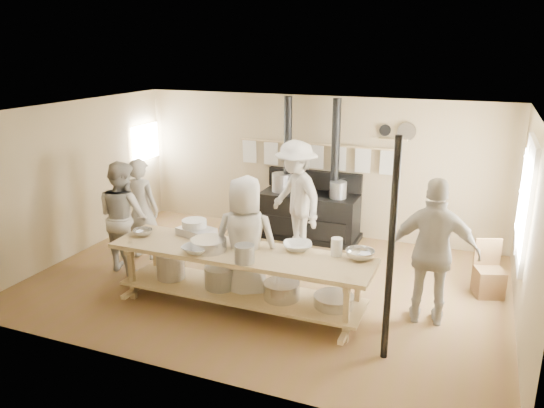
% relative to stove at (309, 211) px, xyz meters
% --- Properties ---
extents(ground, '(7.00, 7.00, 0.00)m').
position_rel_stove_xyz_m(ground, '(0.01, -2.12, -0.52)').
color(ground, brown).
rests_on(ground, ground).
extents(room_shell, '(7.00, 7.00, 7.00)m').
position_rel_stove_xyz_m(room_shell, '(0.01, -2.12, 1.10)').
color(room_shell, tan).
rests_on(room_shell, ground).
extents(window_right, '(0.09, 1.50, 1.65)m').
position_rel_stove_xyz_m(window_right, '(3.48, -1.52, 0.98)').
color(window_right, beige).
rests_on(window_right, ground).
extents(left_opening, '(0.00, 0.90, 0.90)m').
position_rel_stove_xyz_m(left_opening, '(-3.44, -0.12, 1.08)').
color(left_opening, white).
rests_on(left_opening, ground).
extents(stove, '(1.90, 0.75, 2.60)m').
position_rel_stove_xyz_m(stove, '(0.00, 0.00, 0.00)').
color(stove, black).
rests_on(stove, ground).
extents(towel_rail, '(3.00, 0.04, 0.47)m').
position_rel_stove_xyz_m(towel_rail, '(0.01, 0.28, 1.04)').
color(towel_rail, tan).
rests_on(towel_rail, ground).
extents(back_wall_shelf, '(0.63, 0.14, 0.32)m').
position_rel_stove_xyz_m(back_wall_shelf, '(1.47, 0.32, 1.48)').
color(back_wall_shelf, tan).
rests_on(back_wall_shelf, ground).
extents(prep_table, '(3.60, 0.90, 0.85)m').
position_rel_stove_xyz_m(prep_table, '(-0.00, -3.02, -0.00)').
color(prep_table, tan).
rests_on(prep_table, ground).
extents(support_post, '(0.08, 0.08, 2.60)m').
position_rel_stove_xyz_m(support_post, '(2.06, -3.47, 0.78)').
color(support_post, black).
rests_on(support_post, ground).
extents(cook_far_left, '(0.63, 0.41, 1.72)m').
position_rel_stove_xyz_m(cook_far_left, '(-2.29, -1.97, 0.34)').
color(cook_far_left, '#B8B0A3').
rests_on(cook_far_left, ground).
extents(cook_left, '(1.03, 0.91, 1.78)m').
position_rel_stove_xyz_m(cook_left, '(-2.27, -2.48, 0.37)').
color(cook_left, '#B8B0A3').
rests_on(cook_left, ground).
extents(cook_center, '(0.99, 0.75, 1.84)m').
position_rel_stove_xyz_m(cook_center, '(0.02, -2.87, 0.40)').
color(cook_center, '#B8B0A3').
rests_on(cook_center, ground).
extents(cook_right, '(1.18, 0.60, 1.94)m').
position_rel_stove_xyz_m(cook_right, '(2.43, -2.42, 0.45)').
color(cook_right, '#B8B0A3').
rests_on(cook_right, ground).
extents(cook_by_window, '(1.45, 1.36, 1.97)m').
position_rel_stove_xyz_m(cook_by_window, '(0.01, -0.76, 0.46)').
color(cook_by_window, '#B8B0A3').
rests_on(cook_by_window, ground).
extents(chair, '(0.48, 0.48, 0.81)m').
position_rel_stove_xyz_m(chair, '(3.15, -1.30, -0.28)').
color(chair, brown).
rests_on(chair, ground).
extents(bowl_white_a, '(0.44, 0.44, 0.10)m').
position_rel_stove_xyz_m(bowl_white_a, '(-0.49, -3.27, 0.38)').
color(bowl_white_a, white).
rests_on(bowl_white_a, prep_table).
extents(bowl_steel_a, '(0.38, 0.38, 0.09)m').
position_rel_stove_xyz_m(bowl_steel_a, '(-1.54, -3.00, 0.37)').
color(bowl_steel_a, silver).
rests_on(bowl_steel_a, prep_table).
extents(bowl_white_b, '(0.50, 0.50, 0.09)m').
position_rel_stove_xyz_m(bowl_white_b, '(0.71, -2.69, 0.38)').
color(bowl_white_b, white).
rests_on(bowl_white_b, prep_table).
extents(bowl_steel_b, '(0.44, 0.44, 0.12)m').
position_rel_stove_xyz_m(bowl_steel_b, '(1.56, -2.69, 0.39)').
color(bowl_steel_b, silver).
rests_on(bowl_steel_b, prep_table).
extents(roasting_pan, '(0.58, 0.46, 0.11)m').
position_rel_stove_xyz_m(roasting_pan, '(-0.82, -2.72, 0.39)').
color(roasting_pan, '#B2B2B7').
rests_on(roasting_pan, prep_table).
extents(mixing_bowl_large, '(0.48, 0.48, 0.15)m').
position_rel_stove_xyz_m(mixing_bowl_large, '(-0.39, -3.14, 0.41)').
color(mixing_bowl_large, silver).
rests_on(mixing_bowl_large, prep_table).
extents(bucket_galv, '(0.33, 0.33, 0.23)m').
position_rel_stove_xyz_m(bucket_galv, '(0.23, -3.35, 0.45)').
color(bucket_galv, gray).
rests_on(bucket_galv, prep_table).
extents(deep_bowl_enamel, '(0.38, 0.38, 0.22)m').
position_rel_stove_xyz_m(deep_bowl_enamel, '(-0.87, -2.69, 0.44)').
color(deep_bowl_enamel, white).
rests_on(deep_bowl_enamel, prep_table).
extents(pitcher, '(0.20, 0.20, 0.24)m').
position_rel_stove_xyz_m(pitcher, '(1.25, -2.69, 0.45)').
color(pitcher, white).
rests_on(pitcher, prep_table).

